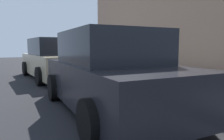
# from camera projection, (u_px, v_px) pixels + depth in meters

# --- Properties ---
(ground_plane) EXTENTS (40.00, 40.00, 0.00)m
(ground_plane) POSITION_uv_depth(u_px,v_px,m) (92.00, 77.00, 9.04)
(ground_plane) COLOR black
(sidewalk_curb) EXTENTS (18.00, 5.00, 0.14)m
(sidewalk_curb) POSITION_uv_depth(u_px,v_px,m) (140.00, 72.00, 10.20)
(sidewalk_curb) COLOR #9E9B93
(sidewalk_curb) RESTS_ON ground_plane
(suitcase_red_0) EXTENTS (0.36, 0.25, 0.82)m
(suitcase_red_0) POSITION_uv_depth(u_px,v_px,m) (174.00, 81.00, 5.68)
(suitcase_red_0) COLOR red
(suitcase_red_0) RESTS_ON sidewalk_curb
(suitcase_silver_1) EXTENTS (0.36, 0.25, 0.78)m
(suitcase_silver_1) POSITION_uv_depth(u_px,v_px,m) (161.00, 78.00, 6.06)
(suitcase_silver_1) COLOR #9EA0A8
(suitcase_silver_1) RESTS_ON sidewalk_curb
(suitcase_teal_2) EXTENTS (0.41, 0.27, 0.81)m
(suitcase_teal_2) POSITION_uv_depth(u_px,v_px,m) (152.00, 76.00, 6.52)
(suitcase_teal_2) COLOR #0F606B
(suitcase_teal_2) RESTS_ON sidewalk_curb
(suitcase_navy_3) EXTENTS (0.43, 0.23, 1.00)m
(suitcase_navy_3) POSITION_uv_depth(u_px,v_px,m) (142.00, 71.00, 6.96)
(suitcase_navy_3) COLOR navy
(suitcase_navy_3) RESTS_ON sidewalk_curb
(suitcase_black_4) EXTENTS (0.39, 0.20, 0.77)m
(suitcase_black_4) POSITION_uv_depth(u_px,v_px,m) (134.00, 72.00, 7.44)
(suitcase_black_4) COLOR black
(suitcase_black_4) RESTS_ON sidewalk_curb
(suitcase_maroon_5) EXTENTS (0.40, 0.22, 0.83)m
(suitcase_maroon_5) POSITION_uv_depth(u_px,v_px,m) (125.00, 70.00, 7.84)
(suitcase_maroon_5) COLOR maroon
(suitcase_maroon_5) RESTS_ON sidewalk_curb
(suitcase_olive_6) EXTENTS (0.47, 0.25, 0.96)m
(suitcase_olive_6) POSITION_uv_depth(u_px,v_px,m) (119.00, 67.00, 8.34)
(suitcase_olive_6) COLOR #59601E
(suitcase_olive_6) RESTS_ON sidewalk_curb
(fire_hydrant) EXTENTS (0.39, 0.21, 0.77)m
(fire_hydrant) POSITION_uv_depth(u_px,v_px,m) (108.00, 65.00, 9.06)
(fire_hydrant) COLOR #D89E0C
(fire_hydrant) RESTS_ON sidewalk_curb
(bollard_post) EXTENTS (0.14, 0.14, 0.71)m
(bollard_post) POSITION_uv_depth(u_px,v_px,m) (101.00, 65.00, 9.39)
(bollard_post) COLOR brown
(bollard_post) RESTS_ON sidewalk_curb
(parked_car_charcoal_0) EXTENTS (4.34, 2.16, 1.64)m
(parked_car_charcoal_0) POSITION_uv_depth(u_px,v_px,m) (109.00, 74.00, 4.38)
(parked_car_charcoal_0) COLOR black
(parked_car_charcoal_0) RESTS_ON ground_plane
(parked_car_beige_1) EXTENTS (4.69, 2.23, 1.66)m
(parked_car_beige_1) POSITION_uv_depth(u_px,v_px,m) (54.00, 60.00, 8.80)
(parked_car_beige_1) COLOR tan
(parked_car_beige_1) RESTS_ON ground_plane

